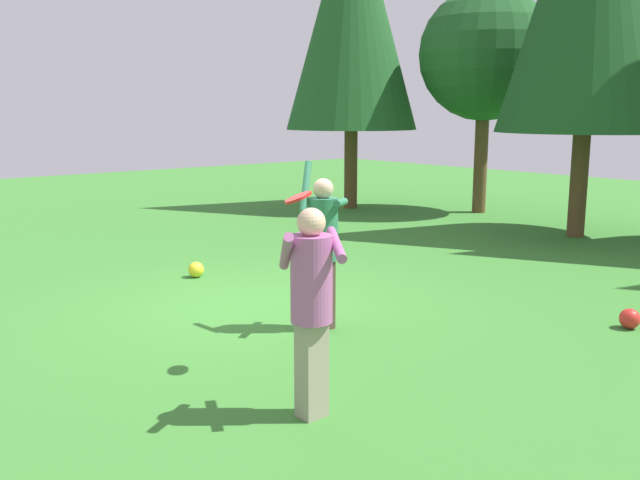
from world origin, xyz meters
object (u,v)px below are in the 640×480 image
object	(u,v)px
person_catcher	(311,295)
ball_red	(630,319)
ball_yellow	(196,270)
tree_left	(485,55)
frisbee	(298,197)
tree_far_left	(352,10)
person_thrower	(323,240)

from	to	relation	value
person_catcher	ball_red	size ratio (longest dim) A/B	7.36
ball_yellow	tree_left	xyz separation A→B (m)	(-1.47, 8.87, 3.69)
frisbee	tree_far_left	size ratio (longest dim) A/B	0.05
person_catcher	person_thrower	bearing A→B (deg)	-9.91
person_thrower	ball_red	size ratio (longest dim) A/B	8.15
tree_left	ball_yellow	bearing A→B (deg)	-80.61
ball_yellow	tree_far_left	xyz separation A→B (m)	(-4.12, 6.97, 4.84)
frisbee	ball_red	xyz separation A→B (m)	(1.46, 3.75, -1.58)
person_thrower	frisbee	world-z (taller)	person_thrower
person_catcher	tree_left	distance (m)	12.66
person_catcher	ball_yellow	distance (m)	5.26
frisbee	ball_yellow	distance (m)	4.45
tree_far_left	person_thrower	bearing A→B (deg)	-44.32
ball_yellow	person_thrower	bearing A→B (deg)	-2.55
tree_left	tree_far_left	world-z (taller)	tree_far_left
person_thrower	tree_left	xyz separation A→B (m)	(-4.62, 9.01, 2.75)
person_thrower	tree_left	bearing A→B (deg)	167.63
tree_left	person_thrower	bearing A→B (deg)	-62.84
ball_yellow	tree_left	bearing A→B (deg)	99.39
person_catcher	ball_red	world-z (taller)	person_catcher
ball_red	tree_left	distance (m)	10.05
ball_red	tree_left	xyz separation A→B (m)	(-6.92, 6.28, 3.69)
tree_left	person_catcher	bearing A→B (deg)	-59.08
tree_left	tree_far_left	xyz separation A→B (m)	(-2.65, -1.91, 1.15)
frisbee	tree_far_left	distance (m)	11.94
person_catcher	tree_left	size ratio (longest dim) A/B	0.32
person_catcher	ball_yellow	bearing A→B (deg)	13.20
ball_red	ball_yellow	world-z (taller)	same
person_thrower	tree_far_left	world-z (taller)	tree_far_left
frisbee	tree_far_left	xyz separation A→B (m)	(-8.12, 8.12, 3.25)
person_catcher	ball_red	xyz separation A→B (m)	(0.57, 4.32, -0.92)
frisbee	ball_yellow	world-z (taller)	frisbee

